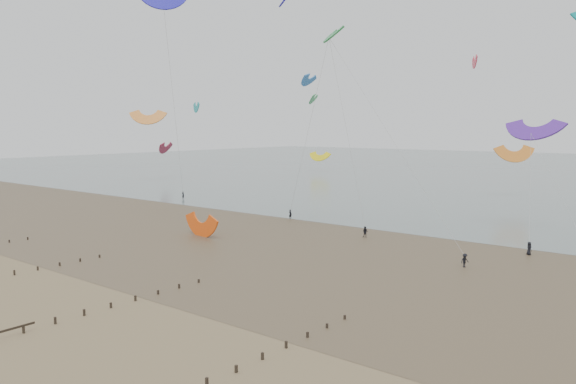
{
  "coord_description": "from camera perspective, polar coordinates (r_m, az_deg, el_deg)",
  "views": [
    {
      "loc": [
        46.7,
        -26.68,
        16.09
      ],
      "look_at": [
        3.15,
        28.0,
        8.0
      ],
      "focal_mm": 35.0,
      "sensor_mm": 36.0,
      "label": 1
    }
  ],
  "objects": [
    {
      "name": "ground",
      "position": [
        56.15,
        -21.14,
        -10.51
      ],
      "size": [
        500.0,
        500.0,
        0.0
      ],
      "primitive_type": "plane",
      "color": "brown",
      "rests_on": "ground"
    },
    {
      "name": "sea_and_shore",
      "position": [
        81.05,
        -1.18,
        -4.85
      ],
      "size": [
        500.0,
        665.0,
        0.03
      ],
      "color": "#475654",
      "rests_on": "ground"
    },
    {
      "name": "kitesurfer_lead",
      "position": [
        98.85,
        0.24,
        -2.27
      ],
      "size": [
        0.64,
        0.45,
        1.7
      ],
      "primitive_type": "imported",
      "rotation": [
        0.0,
        0.0,
        3.07
      ],
      "color": "black",
      "rests_on": "ground"
    },
    {
      "name": "grounded_kite",
      "position": [
        84.51,
        -8.85,
        -4.45
      ],
      "size": [
        7.43,
        6.17,
        3.71
      ],
      "primitive_type": null,
      "rotation": [
        1.54,
        0.0,
        -0.14
      ],
      "color": "#FF5410",
      "rests_on": "ground"
    },
    {
      "name": "kites_airborne",
      "position": [
        130.51,
        11.39,
        8.12
      ],
      "size": [
        261.06,
        116.04,
        40.12
      ],
      "color": "yellow",
      "rests_on": "ground"
    }
  ]
}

